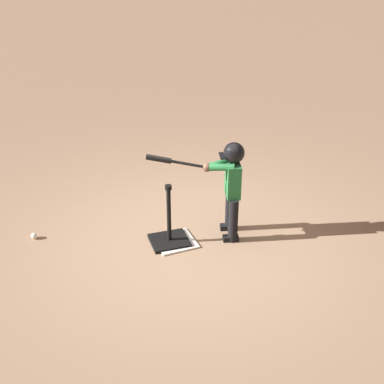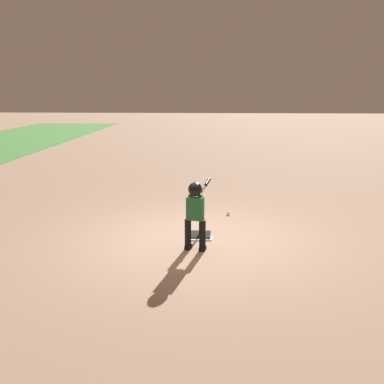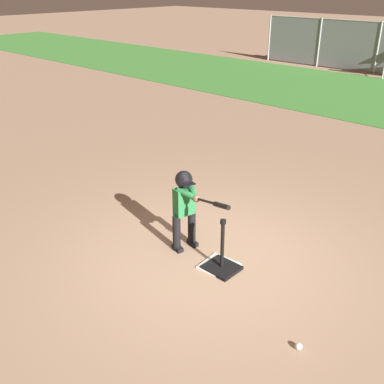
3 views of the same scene
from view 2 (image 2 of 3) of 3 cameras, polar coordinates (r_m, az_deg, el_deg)
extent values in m
plane|color=#93755B|center=(8.12, 0.43, -6.11)|extent=(90.00, 90.00, 0.00)
cube|color=white|center=(8.27, 0.91, -5.67)|extent=(0.48, 0.48, 0.02)
cube|color=black|center=(8.32, 1.04, -5.48)|extent=(0.43, 0.39, 0.04)
cylinder|color=black|center=(8.22, 1.05, -3.22)|extent=(0.05, 0.05, 0.64)
cylinder|color=black|center=(8.13, 1.06, -0.87)|extent=(0.08, 0.08, 0.05)
cylinder|color=black|center=(7.59, -0.52, -5.38)|extent=(0.13, 0.13, 0.53)
cube|color=black|center=(7.68, -0.48, -6.99)|extent=(0.20, 0.13, 0.06)
cylinder|color=black|center=(7.52, 1.33, -5.54)|extent=(0.13, 0.13, 0.53)
cube|color=black|center=(7.62, 1.36, -7.17)|extent=(0.20, 0.13, 0.06)
cube|color=#236B38|center=(7.42, 0.40, -2.09)|extent=(0.21, 0.30, 0.39)
sphere|color=brown|center=(7.35, 0.41, 0.24)|extent=(0.20, 0.20, 0.20)
sphere|color=black|center=(7.35, 0.41, 0.34)|extent=(0.24, 0.24, 0.24)
cube|color=black|center=(7.45, 0.61, 0.28)|extent=(0.16, 0.20, 0.01)
cylinder|color=#236B38|center=(7.53, 0.38, -0.48)|extent=(0.31, 0.23, 0.11)
cylinder|color=#236B38|center=(7.51, 1.03, -0.53)|extent=(0.32, 0.10, 0.11)
sphere|color=brown|center=(7.66, 1.00, -0.39)|extent=(0.10, 0.10, 0.10)
cylinder|color=black|center=(7.95, 1.61, 0.64)|extent=(0.64, 0.18, 0.18)
cylinder|color=black|center=(8.13, 1.97, 1.25)|extent=(0.29, 0.12, 0.12)
cylinder|color=black|center=(7.64, 0.96, -0.45)|extent=(0.04, 0.05, 0.05)
sphere|color=white|center=(9.73, 4.62, -2.69)|extent=(0.07, 0.07, 0.07)
camera|label=1|loc=(10.65, -27.72, 15.32)|focal=50.00mm
camera|label=3|loc=(11.53, 22.00, 15.95)|focal=42.00mm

